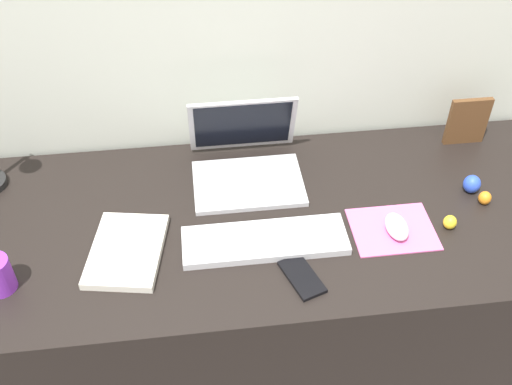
{
  "coord_description": "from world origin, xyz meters",
  "views": [
    {
      "loc": [
        -0.14,
        -1.12,
        1.85
      ],
      "look_at": [
        -0.0,
        0.0,
        0.83
      ],
      "focal_mm": 42.53,
      "sensor_mm": 36.0,
      "label": 1
    }
  ],
  "objects_px": {
    "picture_frame": "(468,121)",
    "toy_figurine_blue": "(472,184)",
    "keyboard": "(265,241)",
    "notebook_pad": "(127,251)",
    "cell_phone": "(302,277)",
    "laptop": "(246,157)",
    "mouse": "(397,227)",
    "toy_figurine_yellow": "(450,222)",
    "toy_figurine_orange": "(485,198)"
  },
  "relations": [
    {
      "from": "picture_frame",
      "to": "toy_figurine_blue",
      "type": "relative_size",
      "value": 2.91
    },
    {
      "from": "toy_figurine_blue",
      "to": "keyboard",
      "type": "bearing_deg",
      "value": -167.9
    },
    {
      "from": "mouse",
      "to": "toy_figurine_orange",
      "type": "relative_size",
      "value": 2.57
    },
    {
      "from": "toy_figurine_yellow",
      "to": "picture_frame",
      "type": "bearing_deg",
      "value": 63.8
    },
    {
      "from": "keyboard",
      "to": "notebook_pad",
      "type": "distance_m",
      "value": 0.34
    },
    {
      "from": "mouse",
      "to": "toy_figurine_yellow",
      "type": "bearing_deg",
      "value": 0.17
    },
    {
      "from": "picture_frame",
      "to": "mouse",
      "type": "bearing_deg",
      "value": -131.99
    },
    {
      "from": "laptop",
      "to": "toy_figurine_blue",
      "type": "height_order",
      "value": "laptop"
    },
    {
      "from": "mouse",
      "to": "toy_figurine_yellow",
      "type": "distance_m",
      "value": 0.14
    },
    {
      "from": "toy_figurine_yellow",
      "to": "cell_phone",
      "type": "bearing_deg",
      "value": -163.53
    },
    {
      "from": "notebook_pad",
      "to": "toy_figurine_yellow",
      "type": "xyz_separation_m",
      "value": [
        0.82,
        -0.01,
        0.01
      ]
    },
    {
      "from": "laptop",
      "to": "cell_phone",
      "type": "height_order",
      "value": "laptop"
    },
    {
      "from": "keyboard",
      "to": "mouse",
      "type": "distance_m",
      "value": 0.34
    },
    {
      "from": "cell_phone",
      "to": "toy_figurine_blue",
      "type": "relative_size",
      "value": 2.48
    },
    {
      "from": "keyboard",
      "to": "notebook_pad",
      "type": "height_order",
      "value": "same"
    },
    {
      "from": "notebook_pad",
      "to": "picture_frame",
      "type": "relative_size",
      "value": 1.6
    },
    {
      "from": "keyboard",
      "to": "picture_frame",
      "type": "distance_m",
      "value": 0.73
    },
    {
      "from": "mouse",
      "to": "picture_frame",
      "type": "height_order",
      "value": "picture_frame"
    },
    {
      "from": "notebook_pad",
      "to": "picture_frame",
      "type": "height_order",
      "value": "picture_frame"
    },
    {
      "from": "mouse",
      "to": "cell_phone",
      "type": "distance_m",
      "value": 0.29
    },
    {
      "from": "picture_frame",
      "to": "keyboard",
      "type": "bearing_deg",
      "value": -152.13
    },
    {
      "from": "keyboard",
      "to": "toy_figurine_yellow",
      "type": "distance_m",
      "value": 0.48
    },
    {
      "from": "toy_figurine_orange",
      "to": "keyboard",
      "type": "bearing_deg",
      "value": -172.9
    },
    {
      "from": "keyboard",
      "to": "cell_phone",
      "type": "height_order",
      "value": "keyboard"
    },
    {
      "from": "picture_frame",
      "to": "toy_figurine_blue",
      "type": "bearing_deg",
      "value": -105.79
    },
    {
      "from": "laptop",
      "to": "notebook_pad",
      "type": "bearing_deg",
      "value": -139.76
    },
    {
      "from": "toy_figurine_orange",
      "to": "toy_figurine_yellow",
      "type": "distance_m",
      "value": 0.15
    },
    {
      "from": "keyboard",
      "to": "picture_frame",
      "type": "height_order",
      "value": "picture_frame"
    },
    {
      "from": "laptop",
      "to": "mouse",
      "type": "bearing_deg",
      "value": -39.12
    },
    {
      "from": "cell_phone",
      "to": "picture_frame",
      "type": "xyz_separation_m",
      "value": [
        0.57,
        0.46,
        0.07
      ]
    },
    {
      "from": "laptop",
      "to": "mouse",
      "type": "relative_size",
      "value": 3.12
    },
    {
      "from": "mouse",
      "to": "toy_figurine_blue",
      "type": "height_order",
      "value": "toy_figurine_blue"
    },
    {
      "from": "toy_figurine_orange",
      "to": "mouse",
      "type": "bearing_deg",
      "value": -163.76
    },
    {
      "from": "keyboard",
      "to": "toy_figurine_blue",
      "type": "distance_m",
      "value": 0.6
    },
    {
      "from": "keyboard",
      "to": "picture_frame",
      "type": "relative_size",
      "value": 2.73
    },
    {
      "from": "toy_figurine_orange",
      "to": "toy_figurine_blue",
      "type": "distance_m",
      "value": 0.05
    },
    {
      "from": "toy_figurine_orange",
      "to": "toy_figurine_blue",
      "type": "height_order",
      "value": "toy_figurine_blue"
    },
    {
      "from": "picture_frame",
      "to": "cell_phone",
      "type": "bearing_deg",
      "value": -141.09
    },
    {
      "from": "mouse",
      "to": "notebook_pad",
      "type": "height_order",
      "value": "mouse"
    },
    {
      "from": "notebook_pad",
      "to": "picture_frame",
      "type": "bearing_deg",
      "value": 28.83
    },
    {
      "from": "laptop",
      "to": "toy_figurine_yellow",
      "type": "relative_size",
      "value": 7.93
    },
    {
      "from": "toy_figurine_yellow",
      "to": "toy_figurine_blue",
      "type": "bearing_deg",
      "value": 49.73
    },
    {
      "from": "keyboard",
      "to": "picture_frame",
      "type": "xyz_separation_m",
      "value": [
        0.64,
        0.34,
        0.06
      ]
    },
    {
      "from": "toy_figurine_yellow",
      "to": "keyboard",
      "type": "bearing_deg",
      "value": 179.76
    },
    {
      "from": "toy_figurine_orange",
      "to": "toy_figurine_blue",
      "type": "relative_size",
      "value": 0.72
    },
    {
      "from": "picture_frame",
      "to": "toy_figurine_yellow",
      "type": "relative_size",
      "value": 3.97
    },
    {
      "from": "cell_phone",
      "to": "laptop",
      "type": "bearing_deg",
      "value": 82.66
    },
    {
      "from": "picture_frame",
      "to": "toy_figurine_orange",
      "type": "height_order",
      "value": "picture_frame"
    },
    {
      "from": "keyboard",
      "to": "toy_figurine_orange",
      "type": "relative_size",
      "value": 10.98
    },
    {
      "from": "toy_figurine_yellow",
      "to": "toy_figurine_orange",
      "type": "bearing_deg",
      "value": 31.57
    }
  ]
}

